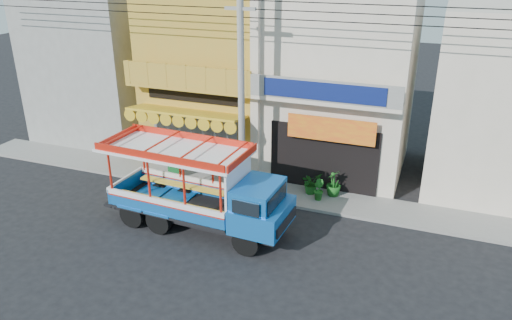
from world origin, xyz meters
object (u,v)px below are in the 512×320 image
(utility_pole, at_px, (245,79))
(potted_plant_a, at_px, (311,183))
(green_sign, at_px, (174,167))
(potted_plant_b, at_px, (318,190))
(songthaew_truck, at_px, (210,192))
(potted_plant_c, at_px, (334,183))

(utility_pole, bearing_deg, potted_plant_a, 22.48)
(green_sign, bearing_deg, potted_plant_a, 5.24)
(potted_plant_b, bearing_deg, songthaew_truck, 107.82)
(green_sign, xyz_separation_m, potted_plant_a, (6.18, 0.57, 0.01))
(utility_pole, bearing_deg, potted_plant_c, 18.75)
(potted_plant_b, height_order, potted_plant_c, potted_plant_c)
(potted_plant_c, bearing_deg, songthaew_truck, -24.38)
(potted_plant_a, distance_m, potted_plant_b, 0.62)
(utility_pole, height_order, songthaew_truck, utility_pole)
(utility_pole, xyz_separation_m, songthaew_truck, (-0.18, -3.00, -3.46))
(songthaew_truck, relative_size, potted_plant_a, 7.74)
(green_sign, height_order, potted_plant_a, green_sign)
(songthaew_truck, height_order, green_sign, songthaew_truck)
(songthaew_truck, height_order, potted_plant_c, songthaew_truck)
(potted_plant_a, xyz_separation_m, potted_plant_b, (0.42, -0.46, -0.03))
(potted_plant_b, distance_m, potted_plant_c, 0.78)
(utility_pole, distance_m, green_sign, 5.78)
(utility_pole, relative_size, potted_plant_c, 25.08)
(green_sign, bearing_deg, potted_plant_b, 0.95)
(potted_plant_b, xyz_separation_m, potted_plant_c, (0.51, 0.58, 0.13))
(green_sign, distance_m, potted_plant_c, 7.14)
(utility_pole, distance_m, potted_plant_b, 5.40)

